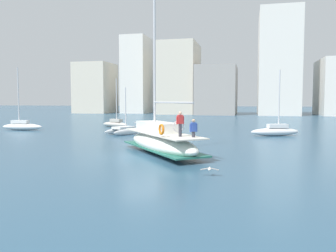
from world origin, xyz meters
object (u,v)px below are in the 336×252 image
Objects in this scene: moored_sloop_far at (124,130)px; seagull at (210,169)px; main_sailboat at (161,141)px; moored_cutter_left at (22,126)px; moored_catamaran at (115,123)px; moored_sloop_near at (275,131)px.

moored_sloop_far reaches higher than seagull.
main_sailboat is at bearing 122.84° from seagull.
moored_cutter_left is (-21.74, 14.23, -0.33)m from main_sailboat.
moored_sloop_far is 21.92m from seagull.
moored_sloop_far is at bearing -62.83° from moored_catamaran.
main_sailboat is 16.80m from moored_sloop_near.
main_sailboat is 12.62× the size of seagull.
moored_sloop_far is 0.77× the size of moored_catamaran.
moored_catamaran is (-20.94, 7.21, -0.04)m from moored_sloop_near.
moored_cutter_left reaches higher than moored_sloop_near.
moored_sloop_near reaches higher than moored_sloop_far.
moored_sloop_far is (-7.40, 12.16, -0.42)m from main_sailboat.
moored_sloop_near reaches higher than seagull.
seagull is (25.91, -20.69, -0.22)m from moored_cutter_left.
moored_sloop_near is 30.45m from moored_cutter_left.
main_sailboat reaches higher than moored_cutter_left.
moored_sloop_near is 16.26m from moored_sloop_far.
moored_sloop_far is 0.66× the size of moored_cutter_left.
moored_catamaran is (-12.23, 21.57, -0.39)m from main_sailboat.
moored_sloop_near reaches higher than moored_catamaran.
moored_cutter_left is 8.55× the size of seagull.
moored_cutter_left is (-14.34, 2.07, 0.09)m from moored_sloop_far.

